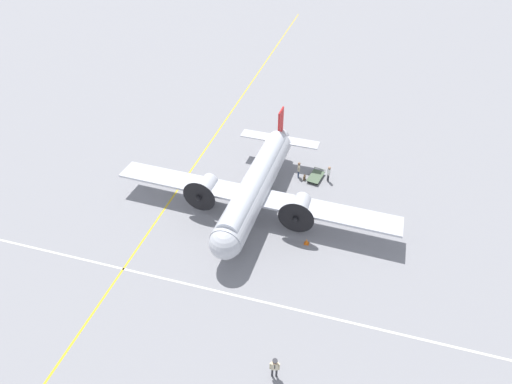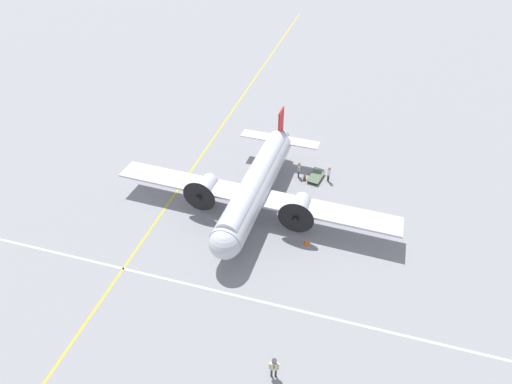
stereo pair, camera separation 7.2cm
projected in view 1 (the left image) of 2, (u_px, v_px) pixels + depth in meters
ground_plane at (256, 206)px, 35.60m from camera, size 300.00×300.00×0.00m
apron_line_eastwest at (177, 192)px, 37.21m from camera, size 120.00×0.16×0.01m
apron_line_northsouth at (220, 292)px, 28.44m from camera, size 0.16×120.00×0.01m
airliner_main at (254, 187)px, 33.71m from camera, size 16.84×24.56×5.71m
crew_foreground at (275, 366)px, 23.03m from camera, size 0.36×0.60×1.80m
passenger_boarding at (299, 168)px, 38.29m from camera, size 0.57×0.28×1.72m
ramp_agent at (329, 172)px, 37.79m from camera, size 0.54×0.33×1.70m
suitcase_near_door at (304, 178)px, 38.51m from camera, size 0.39×0.18×0.48m
baggage_cart at (316, 176)px, 38.56m from camera, size 2.35×1.57×0.56m
traffic_cone at (307, 242)px, 31.92m from camera, size 0.39×0.39×0.51m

